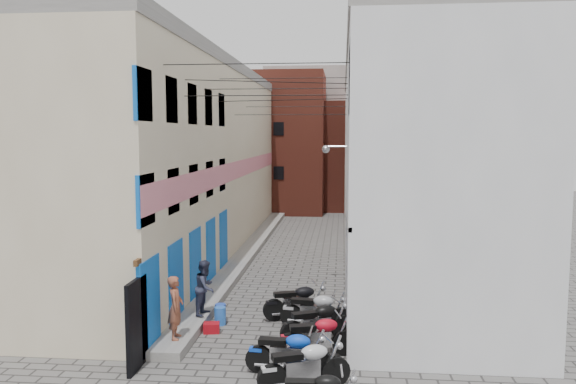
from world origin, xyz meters
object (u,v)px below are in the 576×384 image
(motorcycle_c, at_px, (289,350))
(red_crate, at_px, (211,328))
(motorcycle_d, at_px, (318,334))
(water_jug_far, at_px, (220,313))
(motorcycle_f, at_px, (316,308))
(motorcycle_g, at_px, (297,300))
(person_a, at_px, (176,307))
(motorcycle_b, at_px, (305,363))
(motorcycle_e, at_px, (318,320))
(person_b, at_px, (205,287))
(water_jug_near, at_px, (220,316))

(motorcycle_c, distance_m, red_crate, 3.59)
(motorcycle_d, xyz_separation_m, red_crate, (-3.09, 1.45, -0.46))
(water_jug_far, bearing_deg, motorcycle_c, -55.84)
(motorcycle_f, xyz_separation_m, motorcycle_g, (-0.60, 0.77, 0.00))
(person_a, distance_m, water_jug_far, 2.44)
(motorcycle_b, xyz_separation_m, red_crate, (-2.89, 3.35, -0.48))
(motorcycle_d, bearing_deg, water_jug_far, -142.78)
(motorcycle_e, distance_m, person_b, 3.70)
(motorcycle_b, relative_size, motorcycle_c, 1.03)
(motorcycle_d, bearing_deg, motorcycle_f, 170.06)
(motorcycle_b, bearing_deg, red_crate, -161.10)
(motorcycle_f, distance_m, red_crate, 3.04)
(water_jug_near, bearing_deg, red_crate, -98.37)
(motorcycle_d, bearing_deg, person_b, -137.74)
(motorcycle_g, xyz_separation_m, water_jug_near, (-2.24, -0.70, -0.35))
(motorcycle_g, bearing_deg, person_a, -67.23)
(motorcycle_b, xyz_separation_m, person_a, (-3.55, 2.16, 0.47))
(motorcycle_g, distance_m, red_crate, 2.77)
(person_a, xyz_separation_m, water_jug_far, (0.71, 2.18, -0.83))
(motorcycle_c, distance_m, person_b, 4.48)
(motorcycle_b, xyz_separation_m, motorcycle_f, (0.06, 3.96, -0.01))
(motorcycle_c, xyz_separation_m, motorcycle_d, (0.63, 1.12, -0.00))
(motorcycle_c, height_order, motorcycle_f, motorcycle_f)
(motorcycle_f, bearing_deg, person_b, -87.53)
(motorcycle_c, relative_size, motorcycle_g, 0.97)
(motorcycle_d, relative_size, motorcycle_g, 0.97)
(motorcycle_b, height_order, water_jug_near, motorcycle_b)
(person_a, distance_m, water_jug_near, 2.19)
(red_crate, bearing_deg, water_jug_far, 87.43)
(motorcycle_g, bearing_deg, water_jug_far, -97.96)
(motorcycle_g, bearing_deg, motorcycle_b, -11.26)
(person_a, height_order, water_jug_near, person_a)
(motorcycle_b, height_order, motorcycle_c, motorcycle_b)
(motorcycle_d, relative_size, person_a, 1.23)
(motorcycle_d, xyz_separation_m, person_b, (-3.47, 2.31, 0.48))
(person_a, height_order, red_crate, person_a)
(motorcycle_f, bearing_deg, red_crate, -71.57)
(motorcycle_b, height_order, motorcycle_g, motorcycle_b)
(person_b, bearing_deg, water_jug_far, -63.98)
(water_jug_far, bearing_deg, person_b, -162.46)
(motorcycle_d, height_order, water_jug_far, motorcycle_d)
(motorcycle_f, height_order, water_jug_far, motorcycle_f)
(motorcycle_c, distance_m, motorcycle_g, 3.96)
(person_b, xyz_separation_m, water_jug_near, (0.48, -0.17, -0.81))
(motorcycle_e, height_order, water_jug_near, motorcycle_e)
(motorcycle_b, height_order, person_b, person_b)
(motorcycle_b, height_order, motorcycle_f, motorcycle_b)
(motorcycle_d, distance_m, water_jug_near, 3.69)
(water_jug_near, height_order, red_crate, water_jug_near)
(motorcycle_d, relative_size, red_crate, 4.62)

